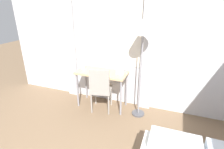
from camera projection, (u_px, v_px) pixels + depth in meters
wall_back_with_window at (127, 41)px, 3.36m from camera, size 5.59×0.13×2.70m
desk at (102, 76)px, 3.49m from camera, size 1.02×0.46×0.77m
desk_chair at (101, 88)px, 3.37m from camera, size 0.47×0.47×0.92m
standing_lamp at (143, 33)px, 2.85m from camera, size 0.32×0.32×1.84m
telephone at (121, 71)px, 3.36m from camera, size 0.18×0.15×0.12m
book at (101, 73)px, 3.39m from camera, size 0.24×0.15×0.02m
mug at (83, 67)px, 3.58m from camera, size 0.08×0.08×0.08m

